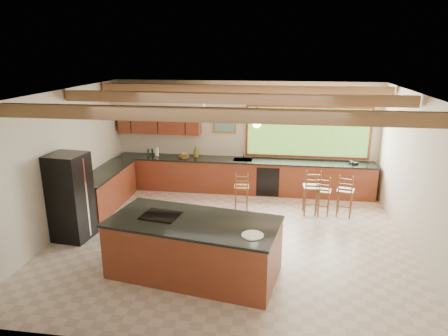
# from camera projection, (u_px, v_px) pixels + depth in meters

# --- Properties ---
(ground) EXTENTS (7.20, 7.20, 0.00)m
(ground) POSITION_uv_depth(u_px,v_px,m) (229.00, 239.00, 8.35)
(ground) COLOR beige
(ground) RESTS_ON ground
(room_shell) EXTENTS (7.27, 6.54, 3.02)m
(room_shell) POSITION_uv_depth(u_px,v_px,m) (225.00, 128.00, 8.36)
(room_shell) COLOR beige
(room_shell) RESTS_ON ground
(counter_run) EXTENTS (7.12, 3.10, 1.24)m
(counter_run) POSITION_uv_depth(u_px,v_px,m) (211.00, 179.00, 10.72)
(counter_run) COLOR brown
(counter_run) RESTS_ON ground
(island) EXTENTS (3.09, 1.84, 1.03)m
(island) POSITION_uv_depth(u_px,v_px,m) (194.00, 247.00, 6.94)
(island) COLOR brown
(island) RESTS_ON ground
(refrigerator) EXTENTS (0.77, 0.76, 1.82)m
(refrigerator) POSITION_uv_depth(u_px,v_px,m) (70.00, 197.00, 8.15)
(refrigerator) COLOR black
(refrigerator) RESTS_ON ground
(bar_stool_a) EXTENTS (0.39, 0.39, 0.99)m
(bar_stool_a) POSITION_uv_depth(u_px,v_px,m) (241.00, 188.00, 9.64)
(bar_stool_a) COLOR brown
(bar_stool_a) RESTS_ON ground
(bar_stool_b) EXTENTS (0.42, 0.42, 1.13)m
(bar_stool_b) POSITION_uv_depth(u_px,v_px,m) (312.00, 188.00, 9.38)
(bar_stool_b) COLOR brown
(bar_stool_b) RESTS_ON ground
(bar_stool_c) EXTENTS (0.45, 0.45, 1.05)m
(bar_stool_c) POSITION_uv_depth(u_px,v_px,m) (346.00, 192.00, 9.29)
(bar_stool_c) COLOR brown
(bar_stool_c) RESTS_ON ground
(bar_stool_d) EXTENTS (0.40, 0.40, 0.99)m
(bar_stool_d) POSITION_uv_depth(u_px,v_px,m) (323.00, 192.00, 9.37)
(bar_stool_d) COLOR brown
(bar_stool_d) RESTS_ON ground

